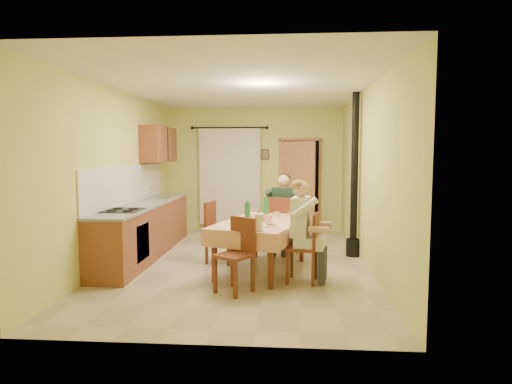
# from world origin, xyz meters

# --- Properties ---
(floor) EXTENTS (4.00, 6.00, 0.01)m
(floor) POSITION_xyz_m (0.00, 0.00, 0.00)
(floor) COLOR tan
(floor) RESTS_ON ground
(room_shell) EXTENTS (4.04, 6.04, 2.82)m
(room_shell) POSITION_xyz_m (0.00, 0.00, 1.82)
(room_shell) COLOR #D3D66E
(room_shell) RESTS_ON ground
(kitchen_run) EXTENTS (0.64, 3.64, 1.56)m
(kitchen_run) POSITION_xyz_m (-1.71, 0.40, 0.48)
(kitchen_run) COLOR brown
(kitchen_run) RESTS_ON ground
(upper_cabinets) EXTENTS (0.35, 1.40, 0.70)m
(upper_cabinets) POSITION_xyz_m (-1.82, 1.70, 1.95)
(upper_cabinets) COLOR brown
(upper_cabinets) RESTS_ON room_shell
(curtain) EXTENTS (1.70, 0.07, 2.22)m
(curtain) POSITION_xyz_m (-0.55, 2.90, 1.26)
(curtain) COLOR black
(curtain) RESTS_ON ground
(doorway) EXTENTS (0.96, 0.44, 2.15)m
(doorway) POSITION_xyz_m (1.03, 2.88, 1.05)
(doorway) COLOR black
(doorway) RESTS_ON ground
(dining_table) EXTENTS (1.58, 2.06, 0.76)m
(dining_table) POSITION_xyz_m (0.38, -0.45, 0.38)
(dining_table) COLOR tan
(dining_table) RESTS_ON ground
(tableware) EXTENTS (0.66, 1.66, 0.33)m
(tableware) POSITION_xyz_m (0.35, -0.56, 0.83)
(tableware) COLOR white
(tableware) RESTS_ON dining_table
(chair_far) EXTENTS (0.57, 0.57, 1.03)m
(chair_far) POSITION_xyz_m (0.69, 0.60, 0.29)
(chair_far) COLOR #5C2A19
(chair_far) RESTS_ON ground
(chair_near) EXTENTS (0.55, 0.55, 0.95)m
(chair_near) POSITION_xyz_m (0.09, -1.47, 0.29)
(chair_near) COLOR #5C2A19
(chair_near) RESTS_ON ground
(chair_right) EXTENTS (0.47, 0.47, 0.96)m
(chair_right) POSITION_xyz_m (0.98, -0.97, 0.29)
(chair_right) COLOR #5C2A19
(chair_right) RESTS_ON ground
(chair_left) EXTENTS (0.51, 0.51, 0.99)m
(chair_left) POSITION_xyz_m (-0.32, 0.02, 0.29)
(chair_left) COLOR #5C2A19
(chair_left) RESTS_ON ground
(man_far) EXTENTS (0.64, 0.56, 1.39)m
(man_far) POSITION_xyz_m (0.69, 0.62, 0.88)
(man_far) COLOR #192D23
(man_far) RESTS_ON chair_far
(man_right) EXTENTS (0.53, 0.62, 1.39)m
(man_right) POSITION_xyz_m (0.97, -0.97, 0.88)
(man_right) COLOR silver
(man_right) RESTS_ON chair_right
(stove_flue) EXTENTS (0.24, 0.24, 2.80)m
(stove_flue) POSITION_xyz_m (1.90, 0.60, 1.02)
(stove_flue) COLOR black
(stove_flue) RESTS_ON ground
(picture_back) EXTENTS (0.19, 0.03, 0.23)m
(picture_back) POSITION_xyz_m (0.25, 2.97, 1.75)
(picture_back) COLOR black
(picture_back) RESTS_ON room_shell
(picture_right) EXTENTS (0.03, 0.31, 0.21)m
(picture_right) POSITION_xyz_m (1.97, 1.20, 1.85)
(picture_right) COLOR brown
(picture_right) RESTS_ON room_shell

